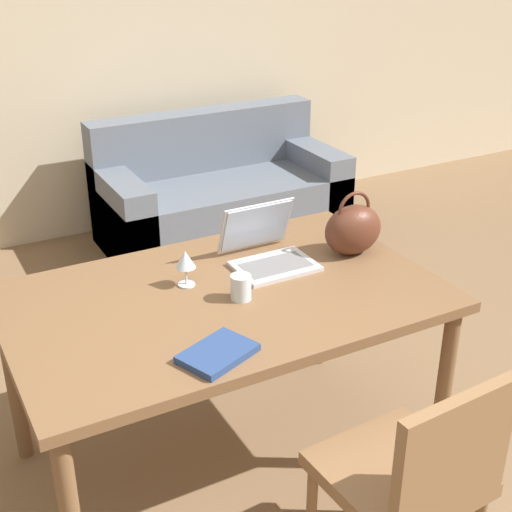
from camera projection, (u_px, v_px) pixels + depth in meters
wall_back at (27, 33)px, 4.31m from camera, size 10.00×0.06×2.70m
dining_table at (224, 312)px, 2.59m from camera, size 1.54×0.97×0.77m
chair at (415, 475)px, 2.13m from camera, size 0.47×0.47×0.85m
couch at (219, 196)px, 4.79m from camera, size 1.59×0.77×0.82m
laptop at (266, 247)px, 2.77m from camera, size 0.31×0.31×0.22m
drinking_glass at (241, 287)px, 2.50m from camera, size 0.07×0.07×0.09m
wine_glass at (185, 261)px, 2.57m from camera, size 0.08×0.08×0.14m
handbag at (353, 229)px, 2.82m from camera, size 0.25×0.16×0.26m
book at (218, 353)px, 2.19m from camera, size 0.27×0.23×0.02m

